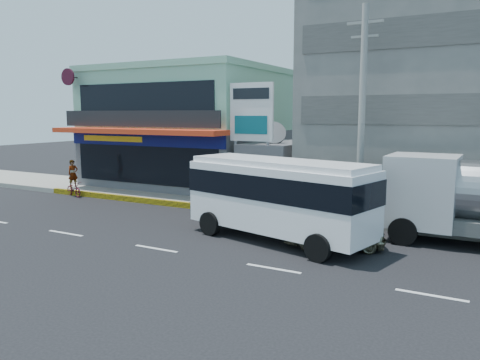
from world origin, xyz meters
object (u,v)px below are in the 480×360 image
billboard (252,119)px  motorcycle_rider (74,184)px  concrete_building (470,81)px  utility_pole_near (362,115)px  shop_building (188,131)px  minibus (279,193)px  sedan (335,231)px  satellite_dish (273,142)px

billboard → motorcycle_rider: (-11.42, -2.40, -4.16)m
concrete_building → utility_pole_near: 8.79m
shop_building → minibus: (11.73, -10.64, -1.99)m
motorcycle_rider → sedan: bearing=-10.5°
utility_pole_near → sedan: utility_pole_near is taller
billboard → motorcycle_rider: size_ratio=2.97×
concrete_building → motorcycle_rider: concrete_building is taller
concrete_building → satellite_dish: concrete_building is taller
shop_building → motorcycle_rider: bearing=-118.7°
minibus → motorcycle_rider: size_ratio=3.62×
concrete_building → sedan: bearing=-108.8°
satellite_dish → billboard: (-0.50, -1.80, 1.35)m
utility_pole_near → minibus: (-2.27, -4.09, -3.14)m
satellite_dish → minibus: bearing=-64.1°
billboard → minibus: size_ratio=0.82×
minibus → sedan: size_ratio=2.17×
shop_building → motorcycle_rider: (-3.92, -7.15, -3.23)m
concrete_building → billboard: concrete_building is taller
satellite_dish → motorcycle_rider: 12.94m
minibus → motorcycle_rider: bearing=167.4°
utility_pole_near → motorcycle_rider: size_ratio=4.30×
concrete_building → billboard: bearing=-151.1°
concrete_building → utility_pole_near: bearing=-117.8°
shop_building → minibus: 15.96m
shop_building → utility_pole_near: 15.50m
concrete_building → motorcycle_rider: 24.22m
motorcycle_rider → minibus: bearing=-12.6°
satellite_dish → minibus: (3.73, -7.69, -1.57)m
concrete_building → utility_pole_near: size_ratio=1.60×
sedan → motorcycle_rider: 18.29m
satellite_dish → concrete_building: bearing=21.8°
satellite_dish → billboard: bearing=-105.5°
satellite_dish → utility_pole_near: (6.00, -3.60, 1.57)m
concrete_building → sedan: 13.74m
satellite_dish → minibus: size_ratio=0.18×
satellite_dish → billboard: 2.31m
utility_pole_near → motorcycle_rider: 18.46m
concrete_building → sedan: size_ratio=4.11×
concrete_building → minibus: concrete_building is taller
satellite_dish → sedan: 10.10m
concrete_building → billboard: size_ratio=2.32×
shop_building → satellite_dish: bearing=-20.2°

